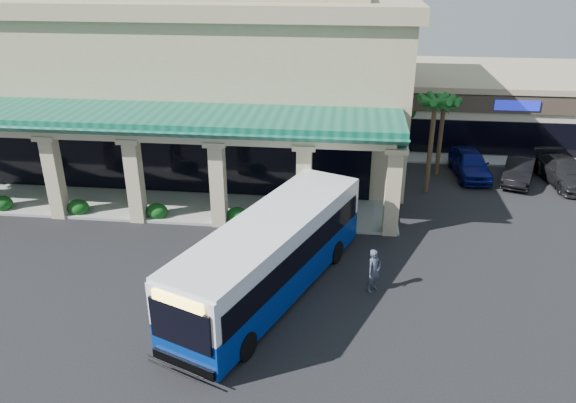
# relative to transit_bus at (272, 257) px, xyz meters

# --- Properties ---
(ground) EXTENTS (110.00, 110.00, 0.00)m
(ground) POSITION_rel_transit_bus_xyz_m (-0.69, 1.00, -1.76)
(ground) COLOR black
(main_building) EXTENTS (30.80, 14.80, 11.35)m
(main_building) POSITION_rel_transit_bus_xyz_m (-8.69, 17.00, 3.92)
(main_building) COLOR tan
(main_building) RESTS_ON ground
(arcade) EXTENTS (30.00, 6.20, 5.70)m
(arcade) POSITION_rel_transit_bus_xyz_m (-8.69, 7.80, 1.09)
(arcade) COLOR #0D5341
(arcade) RESTS_ON ground
(strip_mall) EXTENTS (22.50, 12.50, 4.90)m
(strip_mall) POSITION_rel_transit_bus_xyz_m (17.31, 25.00, 0.69)
(strip_mall) COLOR beige
(strip_mall) RESTS_ON ground
(palm_0) EXTENTS (2.40, 2.40, 6.60)m
(palm_0) POSITION_rel_transit_bus_xyz_m (7.81, 12.00, 1.54)
(palm_0) COLOR #185B1F
(palm_0) RESTS_ON ground
(palm_1) EXTENTS (2.40, 2.40, 5.80)m
(palm_1) POSITION_rel_transit_bus_xyz_m (8.81, 15.00, 1.14)
(palm_1) COLOR #185B1F
(palm_1) RESTS_ON ground
(broadleaf_tree) EXTENTS (2.60, 2.60, 4.81)m
(broadleaf_tree) POSITION_rel_transit_bus_xyz_m (6.81, 20.00, 0.65)
(broadleaf_tree) COLOR #0D3D10
(broadleaf_tree) RESTS_ON ground
(transit_bus) EXTENTS (7.49, 12.74, 3.51)m
(transit_bus) POSITION_rel_transit_bus_xyz_m (0.00, 0.00, 0.00)
(transit_bus) COLOR navy
(transit_bus) RESTS_ON ground
(pedestrian) EXTENTS (0.84, 0.85, 1.98)m
(pedestrian) POSITION_rel_transit_bus_xyz_m (4.32, 0.66, -0.77)
(pedestrian) COLOR #3B4253
(pedestrian) RESTS_ON ground
(car_silver) EXTENTS (2.33, 5.16, 1.72)m
(car_silver) POSITION_rel_transit_bus_xyz_m (10.88, 14.98, -0.90)
(car_silver) COLOR navy
(car_silver) RESTS_ON ground
(car_white) EXTENTS (3.14, 5.00, 1.56)m
(car_white) POSITION_rel_transit_bus_xyz_m (13.80, 14.33, -0.98)
(car_white) COLOR black
(car_white) RESTS_ON ground
(car_red) EXTENTS (2.92, 5.75, 1.60)m
(car_red) POSITION_rel_transit_bus_xyz_m (16.54, 14.28, -0.96)
(car_red) COLOR black
(car_red) RESTS_ON ground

